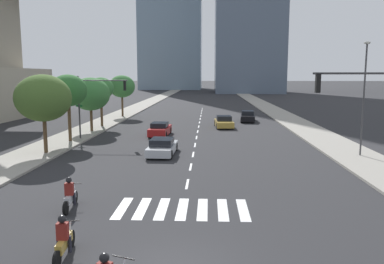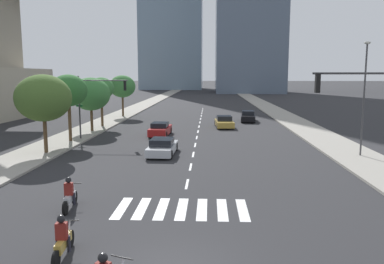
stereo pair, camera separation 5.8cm
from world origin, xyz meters
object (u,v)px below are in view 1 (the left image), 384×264
Objects in this scene: traffic_signal_near at (380,107)px; street_tree_fourth at (101,89)px; street_tree_second at (68,91)px; street_tree_fifth at (122,87)px; traffic_signal_far at (97,96)px; sedan_gold_3 at (224,122)px; sedan_silver_0 at (162,147)px; street_tree_third at (90,94)px; sedan_black_2 at (248,117)px; sedan_red_1 at (160,129)px; motorcycle_lead at (64,241)px; motorcycle_third at (70,197)px; street_tree_nearest at (43,98)px; street_lamp_east at (364,91)px.

street_tree_fourth is (-20.20, 25.10, -0.05)m from traffic_signal_near.
street_tree_second reaches higher than street_tree_fifth.
traffic_signal_far is at bearing -76.52° from street_tree_fourth.
street_tree_second is 20.97m from street_tree_fifth.
sedan_gold_3 is at bearing 2.02° from street_tree_fourth.
traffic_signal_near is (6.26, -25.59, 3.85)m from sedan_gold_3.
sedan_gold_3 is (5.18, 15.62, 0.02)m from sedan_silver_0.
sedan_silver_0 is 0.82× the size of street_tree_third.
sedan_black_2 is 31.81m from traffic_signal_near.
traffic_signal_far is at bearing 120.04° from sedan_red_1.
street_tree_third is 3.96m from street_tree_fourth.
motorcycle_lead is 23.94m from traffic_signal_far.
motorcycle_lead is 1.05× the size of motorcycle_third.
sedan_red_1 is at bearing 10.40° from sedan_silver_0.
traffic_signal_far is at bearing 48.42° from sedan_silver_0.
street_tree_second reaches higher than sedan_gold_3.
traffic_signal_near is 22.39m from street_tree_nearest.
motorcycle_third is 0.47× the size of sedan_gold_3.
street_tree_fifth is at bearing 131.60° from street_lamp_east.
sedan_red_1 is at bearing -15.41° from street_tree_third.
street_tree_nearest is at bearing -90.00° from street_tree_second.
street_tree_third is (-13.94, -4.43, 3.37)m from sedan_gold_3.
motorcycle_lead is at bearing -167.32° from motorcycle_third.
sedan_red_1 is at bearing 29.94° from street_tree_second.
street_lamp_east is at bearing 20.72° from sedan_black_2.
traffic_signal_far reaches higher than sedan_silver_0.
street_tree_second reaches higher than sedan_silver_0.
street_lamp_east is 1.47× the size of street_tree_third.
traffic_signal_far reaches higher than sedan_gold_3.
sedan_red_1 is 10.27m from street_tree_fourth.
street_lamp_east is 1.39× the size of street_tree_second.
motorcycle_third is 18.47m from street_tree_second.
sedan_silver_0 is 10.78m from street_tree_second.
street_tree_fourth is at bearing 90.00° from street_tree_second.
street_lamp_east is at bearing 26.59° from sedan_gold_3.
traffic_signal_near reaches higher than street_tree_third.
street_tree_second is at bearing 14.94° from motorcycle_third.
traffic_signal_far is (-15.13, -15.12, 3.44)m from sedan_black_2.
traffic_signal_near is 1.13× the size of street_tree_fourth.
traffic_signal_near is at bearing -51.17° from street_tree_fourth.
traffic_signal_near is (12.66, 6.73, 3.87)m from motorcycle_lead.
sedan_gold_3 is 15.01m from street_tree_third.
street_tree_second is (-23.22, 5.18, -0.24)m from street_lamp_east.
street_tree_fifth is (0.00, 10.71, -0.07)m from street_tree_fourth.
street_tree_nearest is at bearing -90.00° from street_tree_fourth.
street_tree_third is (-7.43, 2.05, 3.35)m from sedan_red_1.
traffic_signal_far is 19.59m from street_tree_fifth.
street_tree_fourth is at bearing 90.00° from street_tree_nearest.
traffic_signal_far is at bearing 35.43° from street_tree_second.
traffic_signal_far is 22.16m from street_lamp_east.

